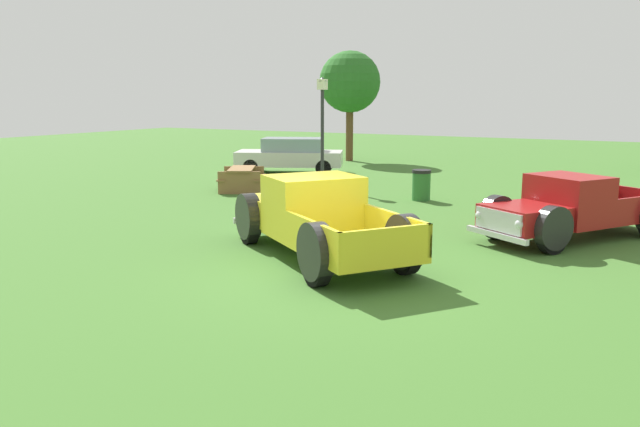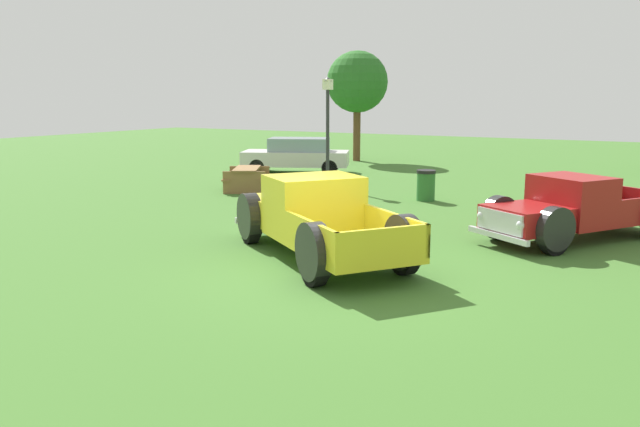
% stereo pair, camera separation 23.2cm
% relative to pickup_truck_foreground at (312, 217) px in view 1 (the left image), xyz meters
% --- Properties ---
extents(ground_plane, '(80.00, 80.00, 0.00)m').
position_rel_pickup_truck_foreground_xyz_m(ground_plane, '(1.28, -1.20, -0.77)').
color(ground_plane, '#3D6B28').
extents(pickup_truck_foreground, '(5.35, 4.63, 1.62)m').
position_rel_pickup_truck_foreground_xyz_m(pickup_truck_foreground, '(0.00, 0.00, 0.00)').
color(pickup_truck_foreground, yellow).
rests_on(pickup_truck_foreground, ground_plane).
extents(pickup_truck_behind_left, '(4.00, 4.91, 1.46)m').
position_rel_pickup_truck_foreground_xyz_m(pickup_truck_behind_left, '(4.37, 3.82, -0.08)').
color(pickup_truck_behind_left, maroon).
rests_on(pickup_truck_behind_left, ground_plane).
extents(sedan_distant_a, '(4.73, 3.40, 1.46)m').
position_rel_pickup_truck_foreground_xyz_m(sedan_distant_a, '(-7.63, 11.73, -0.00)').
color(sedan_distant_a, silver).
rests_on(sedan_distant_a, ground_plane).
extents(lamp_post_near, '(0.36, 0.36, 3.83)m').
position_rel_pickup_truck_foreground_xyz_m(lamp_post_near, '(-4.43, 8.62, 1.24)').
color(lamp_post_near, '#2D2D33').
rests_on(lamp_post_near, ground_plane).
extents(picnic_table, '(2.17, 2.29, 0.78)m').
position_rel_pickup_truck_foreground_xyz_m(picnic_table, '(-6.45, 6.59, -0.28)').
color(picnic_table, olive).
rests_on(picnic_table, ground_plane).
extents(trash_can, '(0.59, 0.59, 0.95)m').
position_rel_pickup_truck_foreground_xyz_m(trash_can, '(-0.37, 7.57, -0.29)').
color(trash_can, '#2D6B2D').
rests_on(trash_can, ground_plane).
extents(oak_tree_east, '(2.99, 2.99, 5.36)m').
position_rel_pickup_truck_foreground_xyz_m(oak_tree_east, '(-7.72, 17.54, 3.06)').
color(oak_tree_east, brown).
rests_on(oak_tree_east, ground_plane).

